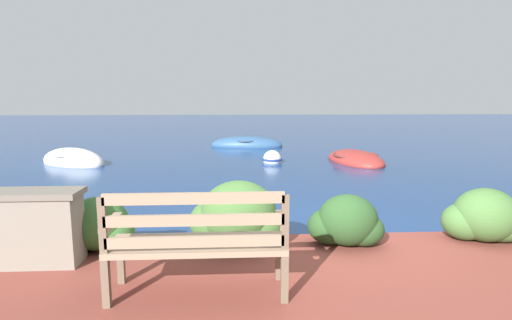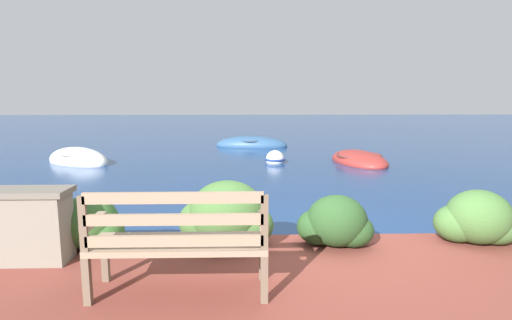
# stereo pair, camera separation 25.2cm
# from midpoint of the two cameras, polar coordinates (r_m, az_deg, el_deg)

# --- Properties ---
(ground_plane) EXTENTS (80.00, 80.00, 0.00)m
(ground_plane) POSITION_cam_midpoint_polar(r_m,az_deg,el_deg) (5.13, 10.06, -12.62)
(ground_plane) COLOR navy
(park_bench) EXTENTS (1.49, 0.48, 0.93)m
(park_bench) POSITION_cam_midpoint_polar(r_m,az_deg,el_deg) (3.42, -10.52, -11.20)
(park_bench) COLOR brown
(park_bench) RESTS_ON patio_terrace
(hedge_clump_far_left) EXTENTS (0.85, 0.62, 0.58)m
(hedge_clump_far_left) POSITION_cam_midpoint_polar(r_m,az_deg,el_deg) (4.81, -23.25, -8.77)
(hedge_clump_far_left) COLOR #38662D
(hedge_clump_far_left) RESTS_ON patio_terrace
(hedge_clump_left) EXTENTS (1.08, 0.78, 0.73)m
(hedge_clump_left) POSITION_cam_midpoint_polar(r_m,az_deg,el_deg) (4.55, -4.29, -8.15)
(hedge_clump_left) COLOR #426B33
(hedge_clump_left) RESTS_ON patio_terrace
(hedge_clump_centre) EXTENTS (0.85, 0.61, 0.58)m
(hedge_clump_centre) POSITION_cam_midpoint_polar(r_m,az_deg,el_deg) (4.64, 11.23, -8.84)
(hedge_clump_centre) COLOR #284C23
(hedge_clump_centre) RESTS_ON patio_terrace
(hedge_clump_right) EXTENTS (0.91, 0.66, 0.62)m
(hedge_clump_right) POSITION_cam_midpoint_polar(r_m,az_deg,el_deg) (5.31, 28.60, -7.31)
(hedge_clump_right) COLOR #426B33
(hedge_clump_right) RESTS_ON patio_terrace
(rowboat_nearest) EXTENTS (1.73, 2.65, 0.61)m
(rowboat_nearest) POSITION_cam_midpoint_polar(r_m,az_deg,el_deg) (12.05, 13.42, -0.02)
(rowboat_nearest) COLOR #9E2D28
(rowboat_nearest) RESTS_ON ground_plane
(rowboat_mid) EXTENTS (2.43, 1.99, 0.82)m
(rowboat_mid) POSITION_cam_midpoint_polar(r_m,az_deg,el_deg) (12.55, -25.18, -0.22)
(rowboat_mid) COLOR silver
(rowboat_mid) RESTS_ON ground_plane
(rowboat_far) EXTENTS (2.87, 1.42, 0.73)m
(rowboat_far) POSITION_cam_midpoint_polar(r_m,az_deg,el_deg) (15.39, -1.83, 2.13)
(rowboat_far) COLOR #2D517A
(rowboat_far) RESTS_ON ground_plane
(mooring_buoy) EXTENTS (0.59, 0.59, 0.54)m
(mooring_buoy) POSITION_cam_midpoint_polar(r_m,az_deg,el_deg) (11.64, 1.72, 0.10)
(mooring_buoy) COLOR white
(mooring_buoy) RESTS_ON ground_plane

